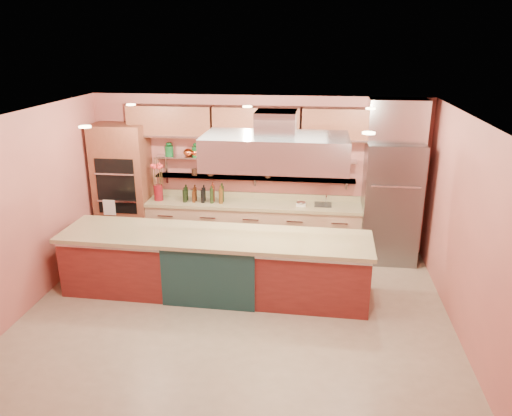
# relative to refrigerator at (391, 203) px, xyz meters

# --- Properties ---
(floor) EXTENTS (6.00, 5.00, 0.02)m
(floor) POSITION_rel_refrigerator_xyz_m (-2.35, -2.14, -1.06)
(floor) COLOR tan
(floor) RESTS_ON ground
(ceiling) EXTENTS (6.00, 5.00, 0.02)m
(ceiling) POSITION_rel_refrigerator_xyz_m (-2.35, -2.14, 1.75)
(ceiling) COLOR black
(ceiling) RESTS_ON wall_back
(wall_back) EXTENTS (6.00, 0.04, 2.80)m
(wall_back) POSITION_rel_refrigerator_xyz_m (-2.35, 0.36, 0.35)
(wall_back) COLOR #BE6559
(wall_back) RESTS_ON floor
(wall_front) EXTENTS (6.00, 0.04, 2.80)m
(wall_front) POSITION_rel_refrigerator_xyz_m (-2.35, -4.64, 0.35)
(wall_front) COLOR #BE6559
(wall_front) RESTS_ON floor
(wall_left) EXTENTS (0.04, 5.00, 2.80)m
(wall_left) POSITION_rel_refrigerator_xyz_m (-5.35, -2.14, 0.35)
(wall_left) COLOR #BE6559
(wall_left) RESTS_ON floor
(wall_right) EXTENTS (0.04, 5.00, 2.80)m
(wall_right) POSITION_rel_refrigerator_xyz_m (0.65, -2.14, 0.35)
(wall_right) COLOR #BE6559
(wall_right) RESTS_ON floor
(oven_stack) EXTENTS (0.95, 0.64, 2.30)m
(oven_stack) POSITION_rel_refrigerator_xyz_m (-4.80, 0.04, 0.10)
(oven_stack) COLOR brown
(oven_stack) RESTS_ON floor
(refrigerator) EXTENTS (0.95, 0.72, 2.10)m
(refrigerator) POSITION_rel_refrigerator_xyz_m (0.00, 0.00, 0.00)
(refrigerator) COLOR slate
(refrigerator) RESTS_ON floor
(back_counter) EXTENTS (3.84, 0.64, 0.93)m
(back_counter) POSITION_rel_refrigerator_xyz_m (-2.40, 0.06, -0.58)
(back_counter) COLOR tan
(back_counter) RESTS_ON floor
(wall_shelf_lower) EXTENTS (3.60, 0.26, 0.03)m
(wall_shelf_lower) POSITION_rel_refrigerator_xyz_m (-2.40, 0.23, 0.30)
(wall_shelf_lower) COLOR #BABEC2
(wall_shelf_lower) RESTS_ON wall_back
(wall_shelf_upper) EXTENTS (3.60, 0.26, 0.03)m
(wall_shelf_upper) POSITION_rel_refrigerator_xyz_m (-2.40, 0.23, 0.65)
(wall_shelf_upper) COLOR #BABEC2
(wall_shelf_upper) RESTS_ON wall_back
(upper_cabinets) EXTENTS (4.60, 0.36, 0.55)m
(upper_cabinets) POSITION_rel_refrigerator_xyz_m (-2.35, 0.18, 1.30)
(upper_cabinets) COLOR brown
(upper_cabinets) RESTS_ON wall_back
(range_hood) EXTENTS (2.00, 1.00, 0.45)m
(range_hood) POSITION_rel_refrigerator_xyz_m (-1.86, -1.59, 1.20)
(range_hood) COLOR #BABEC2
(range_hood) RESTS_ON ceiling
(ceiling_downlights) EXTENTS (4.00, 2.80, 0.02)m
(ceiling_downlights) POSITION_rel_refrigerator_xyz_m (-2.35, -1.94, 1.72)
(ceiling_downlights) COLOR #FFE5A5
(ceiling_downlights) RESTS_ON ceiling
(island) EXTENTS (4.59, 1.10, 0.95)m
(island) POSITION_rel_refrigerator_xyz_m (-2.76, -1.59, -0.57)
(island) COLOR maroon
(island) RESTS_ON floor
(flower_vase) EXTENTS (0.20, 0.20, 0.29)m
(flower_vase) POSITION_rel_refrigerator_xyz_m (-4.13, 0.01, 0.02)
(flower_vase) COLOR maroon
(flower_vase) RESTS_ON back_counter
(oil_bottle_cluster) EXTENTS (0.81, 0.45, 0.25)m
(oil_bottle_cluster) POSITION_rel_refrigerator_xyz_m (-3.30, 0.01, 0.01)
(oil_bottle_cluster) COLOR black
(oil_bottle_cluster) RESTS_ON back_counter
(kitchen_scale) EXTENTS (0.20, 0.17, 0.09)m
(kitchen_scale) POSITION_rel_refrigerator_xyz_m (-1.54, 0.01, -0.07)
(kitchen_scale) COLOR silver
(kitchen_scale) RESTS_ON back_counter
(bar_faucet) EXTENTS (0.03, 0.03, 0.20)m
(bar_faucet) POSITION_rel_refrigerator_xyz_m (-1.10, 0.11, -0.02)
(bar_faucet) COLOR white
(bar_faucet) RESTS_ON back_counter
(copper_kettle) EXTENTS (0.21, 0.21, 0.14)m
(copper_kettle) POSITION_rel_refrigerator_xyz_m (-3.60, 0.23, 0.73)
(copper_kettle) COLOR #DC6332
(copper_kettle) RESTS_ON wall_shelf_upper
(green_canister) EXTENTS (0.18, 0.18, 0.19)m
(green_canister) POSITION_rel_refrigerator_xyz_m (-2.91, 0.23, 0.76)
(green_canister) COLOR #0F491D
(green_canister) RESTS_ON wall_shelf_upper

